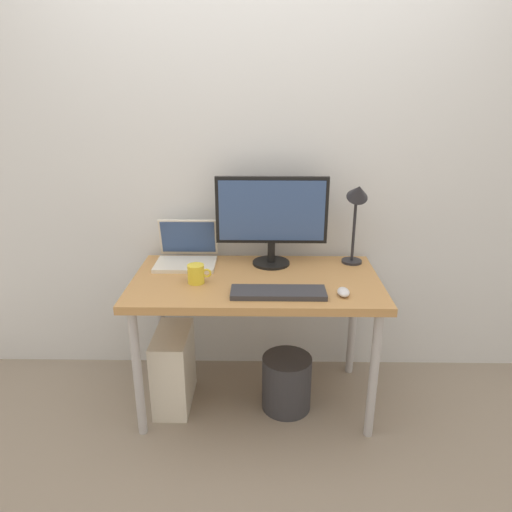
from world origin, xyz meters
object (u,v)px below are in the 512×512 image
desk_lamp (357,205)px  coffee_mug (196,274)px  mouse (343,292)px  monitor (272,215)px  laptop (187,253)px  wastebasket (287,383)px  desk (256,291)px  computer_tower (174,368)px  keyboard (278,292)px

desk_lamp → coffee_mug: desk_lamp is taller
desk_lamp → mouse: desk_lamp is taller
monitor → coffee_mug: 0.51m
laptop → wastebasket: laptop is taller
desk → monitor: (0.08, 0.20, 0.34)m
laptop → coffee_mug: bearing=-72.2°
coffee_mug → wastebasket: coffee_mug is taller
monitor → laptop: bearing=177.9°
desk → mouse: mouse is taller
desk → wastebasket: desk is taller
computer_tower → wastebasket: computer_tower is taller
desk → computer_tower: 0.62m
desk_lamp → computer_tower: bearing=-166.4°
monitor → desk_lamp: size_ratio=1.26×
laptop → computer_tower: size_ratio=0.76×
computer_tower → mouse: bearing=-11.3°
desk → mouse: size_ratio=13.79×
mouse → computer_tower: 1.01m
desk → wastebasket: size_ratio=4.14×
monitor → desk: bearing=-111.2°
mouse → computer_tower: size_ratio=0.21×
monitor → desk_lamp: 0.45m
desk → wastebasket: 0.53m
computer_tower → wastebasket: size_ratio=1.40×
laptop → desk_lamp: 0.94m
monitor → wastebasket: 0.89m
monitor → laptop: size_ratio=1.83×
laptop → desk: bearing=-30.1°
monitor → wastebasket: (0.08, -0.27, -0.84)m
desk_lamp → wastebasket: (-0.36, -0.27, -0.90)m
desk → wastebasket: bearing=-21.4°
laptop → computer_tower: (-0.06, -0.25, -0.57)m
mouse → wastebasket: size_ratio=0.30×
wastebasket → computer_tower: bearing=176.6°
desk → mouse: bearing=-25.9°
desk → monitor: 0.41m
keyboard → desk_lamp: bearing=44.0°
keyboard → monitor: bearing=93.9°
laptop → mouse: (0.79, -0.42, -0.04)m
coffee_mug → wastebasket: bearing=-0.6°
coffee_mug → computer_tower: 0.58m
desk → computer_tower: size_ratio=2.96×
computer_tower → coffee_mug: bearing=-11.7°
monitor → mouse: bearing=-50.8°
mouse → coffee_mug: coffee_mug is taller
desk → coffee_mug: bearing=-168.5°
desk_lamp → wastebasket: bearing=-143.1°
mouse → coffee_mug: size_ratio=0.77×
keyboard → wastebasket: 0.60m
desk_lamp → mouse: (-0.11, -0.40, -0.31)m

